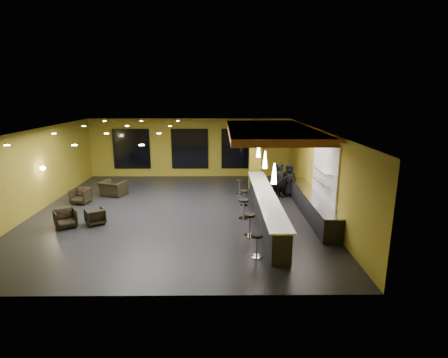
{
  "coord_description": "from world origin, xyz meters",
  "views": [
    {
      "loc": [
        1.87,
        -14.36,
        4.99
      ],
      "look_at": [
        2.0,
        0.5,
        1.3
      ],
      "focal_mm": 28.0,
      "sensor_mm": 36.0,
      "label": 1
    }
  ],
  "objects_px": {
    "armchair_b": "(95,216)",
    "bar_counter": "(265,207)",
    "bar_stool_1": "(249,222)",
    "bar_stool_3": "(244,196)",
    "bar_stool_2": "(244,207)",
    "prep_counter": "(311,205)",
    "staff_c": "(289,180)",
    "pendant_0": "(274,174)",
    "staff_b": "(279,181)",
    "pendant_1": "(265,160)",
    "armchair_a": "(65,218)",
    "bar_stool_4": "(240,185)",
    "staff_a": "(281,181)",
    "armchair_d": "(113,188)",
    "column": "(255,156)",
    "bar_stool_0": "(257,242)",
    "armchair_c": "(81,196)",
    "pendant_2": "(258,150)"
  },
  "relations": [
    {
      "from": "pendant_1",
      "to": "pendant_0",
      "type": "bearing_deg",
      "value": -90.0
    },
    {
      "from": "armchair_b",
      "to": "bar_counter",
      "type": "bearing_deg",
      "value": 150.16
    },
    {
      "from": "staff_a",
      "to": "bar_stool_4",
      "type": "distance_m",
      "value": 2.08
    },
    {
      "from": "bar_counter",
      "to": "prep_counter",
      "type": "bearing_deg",
      "value": 14.04
    },
    {
      "from": "pendant_1",
      "to": "bar_stool_2",
      "type": "distance_m",
      "value": 2.08
    },
    {
      "from": "staff_c",
      "to": "armchair_d",
      "type": "bearing_deg",
      "value": -166.89
    },
    {
      "from": "column",
      "to": "bar_stool_0",
      "type": "xyz_separation_m",
      "value": [
        -0.68,
        -7.97,
        -1.27
      ]
    },
    {
      "from": "bar_stool_4",
      "to": "armchair_b",
      "type": "bearing_deg",
      "value": -145.52
    },
    {
      "from": "staff_b",
      "to": "bar_stool_1",
      "type": "relative_size",
      "value": 1.97
    },
    {
      "from": "prep_counter",
      "to": "armchair_d",
      "type": "height_order",
      "value": "prep_counter"
    },
    {
      "from": "staff_b",
      "to": "armchair_b",
      "type": "relative_size",
      "value": 2.38
    },
    {
      "from": "pendant_2",
      "to": "bar_stool_4",
      "type": "relative_size",
      "value": 0.94
    },
    {
      "from": "bar_counter",
      "to": "prep_counter",
      "type": "relative_size",
      "value": 1.33
    },
    {
      "from": "staff_b",
      "to": "bar_stool_0",
      "type": "xyz_separation_m",
      "value": [
        -1.71,
        -6.38,
        -0.34
      ]
    },
    {
      "from": "pendant_2",
      "to": "armchair_c",
      "type": "xyz_separation_m",
      "value": [
        -8.26,
        -0.87,
        -2.0
      ]
    },
    {
      "from": "bar_stool_1",
      "to": "bar_stool_2",
      "type": "distance_m",
      "value": 1.75
    },
    {
      "from": "prep_counter",
      "to": "staff_c",
      "type": "height_order",
      "value": "staff_c"
    },
    {
      "from": "pendant_0",
      "to": "prep_counter",
      "type": "bearing_deg",
      "value": 51.34
    },
    {
      "from": "column",
      "to": "pendant_1",
      "type": "relative_size",
      "value": 5.0
    },
    {
      "from": "bar_stool_3",
      "to": "bar_stool_4",
      "type": "distance_m",
      "value": 1.81
    },
    {
      "from": "staff_b",
      "to": "armchair_a",
      "type": "distance_m",
      "value": 9.53
    },
    {
      "from": "staff_b",
      "to": "bar_stool_0",
      "type": "height_order",
      "value": "staff_b"
    },
    {
      "from": "armchair_b",
      "to": "armchair_c",
      "type": "distance_m",
      "value": 3.07
    },
    {
      "from": "bar_counter",
      "to": "bar_stool_4",
      "type": "height_order",
      "value": "bar_counter"
    },
    {
      "from": "pendant_1",
      "to": "armchair_a",
      "type": "relative_size",
      "value": 0.92
    },
    {
      "from": "pendant_1",
      "to": "bar_stool_0",
      "type": "relative_size",
      "value": 0.93
    },
    {
      "from": "staff_a",
      "to": "armchair_d",
      "type": "distance_m",
      "value": 8.26
    },
    {
      "from": "bar_counter",
      "to": "pendant_1",
      "type": "bearing_deg",
      "value": 90.0
    },
    {
      "from": "armchair_c",
      "to": "bar_stool_1",
      "type": "xyz_separation_m",
      "value": [
        7.49,
        -3.88,
        0.18
      ]
    },
    {
      "from": "pendant_1",
      "to": "staff_c",
      "type": "distance_m",
      "value": 3.45
    },
    {
      "from": "pendant_0",
      "to": "bar_stool_4",
      "type": "relative_size",
      "value": 0.94
    },
    {
      "from": "staff_c",
      "to": "bar_stool_2",
      "type": "relative_size",
      "value": 2.0
    },
    {
      "from": "staff_a",
      "to": "bar_stool_4",
      "type": "bearing_deg",
      "value": 153.07
    },
    {
      "from": "bar_stool_0",
      "to": "armchair_d",
      "type": "bearing_deg",
      "value": 133.73
    },
    {
      "from": "staff_b",
      "to": "bar_stool_0",
      "type": "distance_m",
      "value": 6.61
    },
    {
      "from": "pendant_0",
      "to": "staff_c",
      "type": "distance_m",
      "value": 5.61
    },
    {
      "from": "staff_b",
      "to": "staff_c",
      "type": "distance_m",
      "value": 0.55
    },
    {
      "from": "armchair_b",
      "to": "bar_stool_2",
      "type": "relative_size",
      "value": 0.84
    },
    {
      "from": "staff_a",
      "to": "pendant_0",
      "type": "bearing_deg",
      "value": -112.18
    },
    {
      "from": "bar_stool_1",
      "to": "bar_stool_3",
      "type": "bearing_deg",
      "value": 89.34
    },
    {
      "from": "bar_stool_1",
      "to": "pendant_1",
      "type": "bearing_deg",
      "value": 70.98
    },
    {
      "from": "armchair_c",
      "to": "bar_stool_4",
      "type": "relative_size",
      "value": 1.04
    },
    {
      "from": "pendant_0",
      "to": "pendant_1",
      "type": "height_order",
      "value": "same"
    },
    {
      "from": "bar_stool_3",
      "to": "bar_stool_1",
      "type": "bearing_deg",
      "value": -90.66
    },
    {
      "from": "bar_stool_2",
      "to": "bar_stool_4",
      "type": "bearing_deg",
      "value": 89.63
    },
    {
      "from": "armchair_d",
      "to": "bar_stool_1",
      "type": "distance_m",
      "value": 8.16
    },
    {
      "from": "pendant_0",
      "to": "staff_c",
      "type": "bearing_deg",
      "value": 73.34
    },
    {
      "from": "pendant_1",
      "to": "staff_a",
      "type": "xyz_separation_m",
      "value": [
        1.1,
        2.38,
        -1.5
      ]
    },
    {
      "from": "bar_counter",
      "to": "armchair_d",
      "type": "distance_m",
      "value": 7.89
    },
    {
      "from": "armchair_a",
      "to": "pendant_2",
      "type": "bearing_deg",
      "value": -6.92
    }
  ]
}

